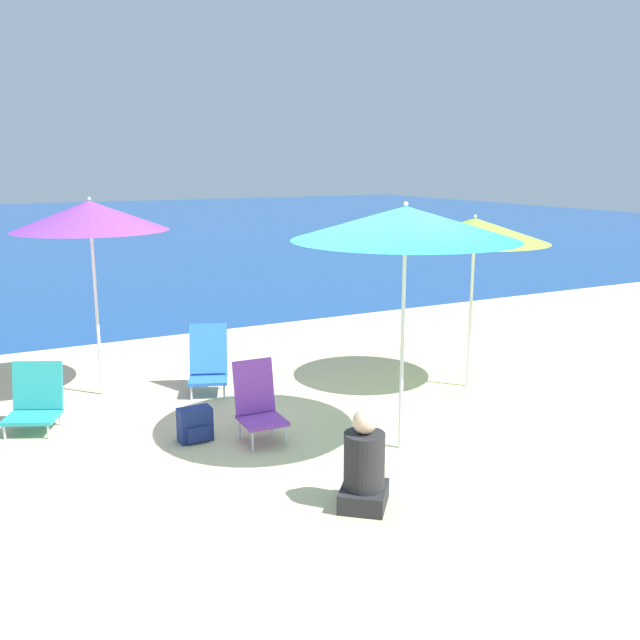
% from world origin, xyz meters
% --- Properties ---
extents(ground_plane, '(60.00, 60.00, 0.00)m').
position_xyz_m(ground_plane, '(0.00, 0.00, 0.00)').
color(ground_plane, beige).
extents(sea_water, '(60.00, 40.00, 0.01)m').
position_xyz_m(sea_water, '(0.00, 25.04, 0.00)').
color(sea_water, '#19478C').
rests_on(sea_water, ground).
extents(beach_umbrella_teal, '(2.09, 2.09, 2.35)m').
position_xyz_m(beach_umbrella_teal, '(0.53, -0.44, 2.16)').
color(beach_umbrella_teal, white).
rests_on(beach_umbrella_teal, ground).
extents(beach_umbrella_purple, '(1.75, 1.75, 2.31)m').
position_xyz_m(beach_umbrella_purple, '(-1.68, 2.57, 2.10)').
color(beach_umbrella_purple, white).
rests_on(beach_umbrella_purple, ground).
extents(beach_umbrella_lime, '(1.76, 1.76, 2.09)m').
position_xyz_m(beach_umbrella_lime, '(2.36, 0.79, 1.91)').
color(beach_umbrella_lime, white).
rests_on(beach_umbrella_lime, ground).
extents(beach_chair_blue, '(0.62, 0.69, 0.80)m').
position_xyz_m(beach_chair_blue, '(-0.53, 2.07, 0.37)').
color(beach_chair_blue, silver).
rests_on(beach_chair_blue, ground).
extents(beach_chair_purple, '(0.43, 0.52, 0.78)m').
position_xyz_m(beach_chair_purple, '(-0.59, 0.43, 0.38)').
color(beach_chair_purple, silver).
rests_on(beach_chair_purple, ground).
extents(beach_chair_teal, '(0.67, 0.67, 0.68)m').
position_xyz_m(beach_chair_teal, '(-2.50, 1.75, 0.30)').
color(beach_chair_teal, silver).
rests_on(beach_chair_teal, ground).
extents(person_seated_near, '(0.55, 0.56, 0.81)m').
position_xyz_m(person_seated_near, '(-0.40, -1.29, 0.33)').
color(person_seated_near, '#262628').
rests_on(person_seated_near, ground).
extents(backpack_navy, '(0.32, 0.21, 0.34)m').
position_xyz_m(backpack_navy, '(-1.16, 0.66, 0.17)').
color(backpack_navy, navy).
rests_on(backpack_navy, ground).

